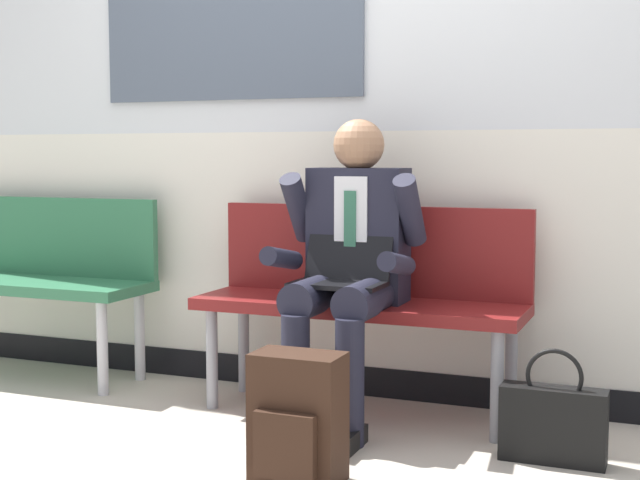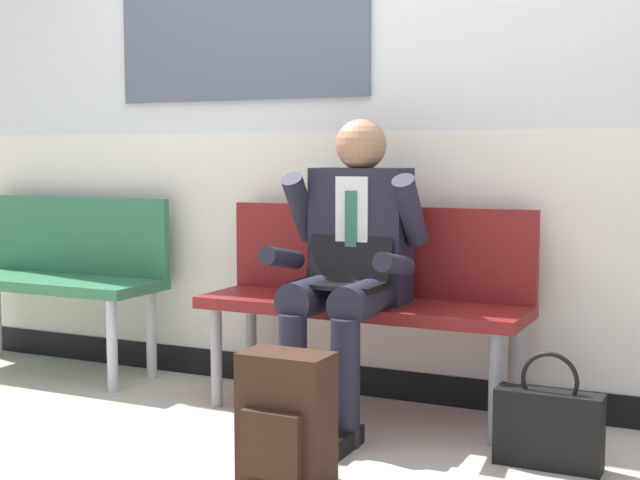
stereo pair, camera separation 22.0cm
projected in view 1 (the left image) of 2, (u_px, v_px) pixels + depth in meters
ground_plane at (296, 425)px, 3.62m from camera, size 18.00×18.00×0.00m
station_wall at (345, 47)px, 4.01m from camera, size 5.05×0.16×3.13m
bench_with_person at (364, 289)px, 3.79m from camera, size 1.38×0.42×0.87m
bench_empty at (42, 270)px, 4.41m from camera, size 1.17×0.42×0.87m
person_seated at (348, 262)px, 3.59m from camera, size 0.57×0.70×1.23m
backpack at (297, 419)px, 2.97m from camera, size 0.30×0.22×0.43m
handbag at (553, 422)px, 3.17m from camera, size 0.37×0.11×0.41m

